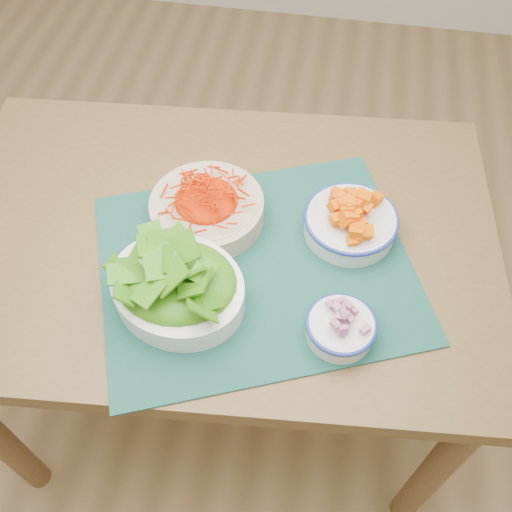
{
  "coord_description": "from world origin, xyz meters",
  "views": [
    {
      "loc": [
        0.4,
        -0.73,
        1.63
      ],
      "look_at": [
        0.29,
        -0.12,
        0.78
      ],
      "focal_mm": 40.0,
      "sensor_mm": 36.0,
      "label": 1
    }
  ],
  "objects_px": {
    "carrot_bowl": "(207,205)",
    "squash_bowl": "(351,218)",
    "onion_bowl": "(341,325)",
    "placemat": "(256,266)",
    "lettuce_bowl": "(177,282)",
    "table": "(219,264)"
  },
  "relations": [
    {
      "from": "onion_bowl",
      "to": "placemat",
      "type": "bearing_deg",
      "value": 144.49
    },
    {
      "from": "lettuce_bowl",
      "to": "placemat",
      "type": "bearing_deg",
      "value": 59.2
    },
    {
      "from": "lettuce_bowl",
      "to": "onion_bowl",
      "type": "xyz_separation_m",
      "value": [
        0.29,
        -0.02,
        -0.02
      ]
    },
    {
      "from": "placemat",
      "to": "carrot_bowl",
      "type": "relative_size",
      "value": 2.58
    },
    {
      "from": "table",
      "to": "lettuce_bowl",
      "type": "height_order",
      "value": "lettuce_bowl"
    },
    {
      "from": "placemat",
      "to": "lettuce_bowl",
      "type": "bearing_deg",
      "value": -164.71
    },
    {
      "from": "table",
      "to": "onion_bowl",
      "type": "bearing_deg",
      "value": -41.21
    },
    {
      "from": "carrot_bowl",
      "to": "onion_bowl",
      "type": "distance_m",
      "value": 0.36
    },
    {
      "from": "placemat",
      "to": "lettuce_bowl",
      "type": "relative_size",
      "value": 1.88
    },
    {
      "from": "table",
      "to": "placemat",
      "type": "height_order",
      "value": "placemat"
    },
    {
      "from": "squash_bowl",
      "to": "onion_bowl",
      "type": "xyz_separation_m",
      "value": [
        0.0,
        -0.23,
        -0.01
      ]
    },
    {
      "from": "placemat",
      "to": "table",
      "type": "bearing_deg",
      "value": 120.68
    },
    {
      "from": "squash_bowl",
      "to": "onion_bowl",
      "type": "distance_m",
      "value": 0.23
    },
    {
      "from": "carrot_bowl",
      "to": "placemat",
      "type": "bearing_deg",
      "value": -40.31
    },
    {
      "from": "table",
      "to": "lettuce_bowl",
      "type": "distance_m",
      "value": 0.24
    },
    {
      "from": "placemat",
      "to": "squash_bowl",
      "type": "xyz_separation_m",
      "value": [
        0.17,
        0.11,
        0.04
      ]
    },
    {
      "from": "onion_bowl",
      "to": "table",
      "type": "bearing_deg",
      "value": 143.96
    },
    {
      "from": "table",
      "to": "squash_bowl",
      "type": "distance_m",
      "value": 0.3
    },
    {
      "from": "carrot_bowl",
      "to": "onion_bowl",
      "type": "bearing_deg",
      "value": -37.54
    },
    {
      "from": "carrot_bowl",
      "to": "squash_bowl",
      "type": "xyz_separation_m",
      "value": [
        0.28,
        0.02,
        0.0
      ]
    },
    {
      "from": "carrot_bowl",
      "to": "onion_bowl",
      "type": "relative_size",
      "value": 1.53
    },
    {
      "from": "table",
      "to": "placemat",
      "type": "xyz_separation_m",
      "value": [
        0.09,
        -0.07,
        0.11
      ]
    }
  ]
}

